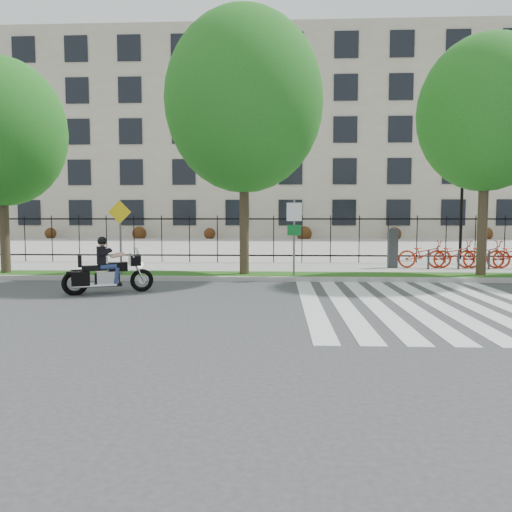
{
  "coord_description": "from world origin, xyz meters",
  "views": [
    {
      "loc": [
        1.41,
        -11.94,
        2.08
      ],
      "look_at": [
        0.73,
        3.0,
        0.91
      ],
      "focal_mm": 35.0,
      "sensor_mm": 36.0,
      "label": 1
    }
  ],
  "objects": [
    {
      "name": "grass_verge",
      "position": [
        0.0,
        4.95,
        0.07
      ],
      "size": [
        60.0,
        1.5,
        0.15
      ],
      "primitive_type": "cube",
      "color": "#285715",
      "rests_on": "ground"
    },
    {
      "name": "ground",
      "position": [
        0.0,
        0.0,
        0.0
      ],
      "size": [
        120.0,
        120.0,
        0.0
      ],
      "primitive_type": "plane",
      "color": "#373739",
      "rests_on": "ground"
    },
    {
      "name": "street_tree_1",
      "position": [
        0.24,
        4.95,
        5.92
      ],
      "size": [
        5.27,
        5.27,
        8.81
      ],
      "color": "#3D2C21",
      "rests_on": "grass_verge"
    },
    {
      "name": "curb",
      "position": [
        0.0,
        4.1,
        0.07
      ],
      "size": [
        60.0,
        0.2,
        0.15
      ],
      "primitive_type": "cube",
      "color": "#9A9891",
      "rests_on": "ground"
    },
    {
      "name": "street_tree_2",
      "position": [
        8.17,
        4.95,
        5.45
      ],
      "size": [
        4.41,
        4.41,
        7.85
      ],
      "color": "#3D2C21",
      "rests_on": "grass_verge"
    },
    {
      "name": "lamp_post_left",
      "position": [
        -12.0,
        12.0,
        3.21
      ],
      "size": [
        1.06,
        0.7,
        4.25
      ],
      "color": "black",
      "rests_on": "ground"
    },
    {
      "name": "lamp_post_right",
      "position": [
        10.0,
        12.0,
        3.21
      ],
      "size": [
        1.06,
        0.7,
        4.25
      ],
      "color": "black",
      "rests_on": "ground"
    },
    {
      "name": "crosswalk_stripes",
      "position": [
        4.83,
        0.0,
        0.01
      ],
      "size": [
        5.7,
        8.0,
        0.01
      ],
      "primitive_type": null,
      "color": "silver",
      "rests_on": "ground"
    },
    {
      "name": "motorcycle_rider",
      "position": [
        -3.24,
        1.37,
        0.62
      ],
      "size": [
        2.27,
        1.3,
        1.87
      ],
      "color": "black",
      "rests_on": "ground"
    },
    {
      "name": "sign_pole_warning",
      "position": [
        -3.91,
        4.58,
        1.74
      ],
      "size": [
        0.78,
        0.09,
        2.49
      ],
      "color": "#59595B",
      "rests_on": "grass_verge"
    },
    {
      "name": "street_tree_0",
      "position": [
        -8.1,
        4.95,
        4.97
      ],
      "size": [
        4.4,
        4.4,
        7.36
      ],
      "color": "#3D2C21",
      "rests_on": "grass_verge"
    },
    {
      "name": "sidewalk",
      "position": [
        0.0,
        7.45,
        0.07
      ],
      "size": [
        60.0,
        3.5,
        0.15
      ],
      "primitive_type": "cube",
      "color": "gray",
      "rests_on": "ground"
    },
    {
      "name": "office_building",
      "position": [
        0.0,
        44.92,
        9.97
      ],
      "size": [
        60.0,
        21.9,
        20.15
      ],
      "color": "#A49684",
      "rests_on": "ground"
    },
    {
      "name": "iron_fence",
      "position": [
        0.0,
        9.2,
        1.15
      ],
      "size": [
        30.0,
        0.06,
        2.0
      ],
      "primitive_type": null,
      "color": "black",
      "rests_on": "sidewalk"
    },
    {
      "name": "plaza",
      "position": [
        0.0,
        25.0,
        0.05
      ],
      "size": [
        80.0,
        34.0,
        0.1
      ],
      "primitive_type": "cube",
      "color": "gray",
      "rests_on": "ground"
    },
    {
      "name": "sign_pole_regulatory",
      "position": [
        1.92,
        4.58,
        1.74
      ],
      "size": [
        0.5,
        0.09,
        2.5
      ],
      "color": "#59595B",
      "rests_on": "grass_verge"
    }
  ]
}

